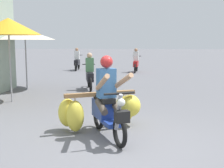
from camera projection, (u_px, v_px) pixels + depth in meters
ground_plane at (123, 148)px, 5.27m from camera, size 120.00×120.00×0.00m
motorbike_main_loaded at (105, 107)px, 6.18m from camera, size 1.84×1.97×1.58m
motorbike_distant_ahead_left at (136, 63)px, 17.64m from camera, size 0.50×1.62×1.40m
motorbike_distant_ahead_right at (77, 61)px, 18.77m from camera, size 0.50×1.62×1.40m
motorbike_distant_far_ahead at (90, 75)px, 11.43m from camera, size 0.59×1.60×1.40m
market_umbrella_near_shop at (8, 26)px, 8.90m from camera, size 1.92×1.92×2.51m
market_umbrella_further_along at (25, 35)px, 11.36m from camera, size 2.27×2.27×2.27m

